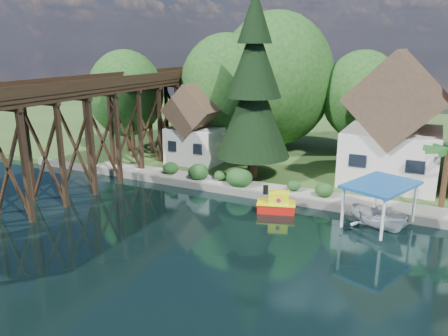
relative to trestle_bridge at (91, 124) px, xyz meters
The scene contains 13 objects.
ground 17.64m from the trestle_bridge, 17.91° to the right, with size 140.00×140.00×0.00m, color black.
bank 33.36m from the trestle_bridge, 60.97° to the left, with size 140.00×52.00×0.50m, color #305120.
seawall 20.82m from the trestle_bridge, ahead, with size 60.00×0.40×0.62m, color slate.
promenade 22.90m from the trestle_bridge, 10.63° to the left, with size 50.00×2.60×0.06m, color gray.
trestle_bridge is the anchor object (origin of this frame).
house_left 25.42m from the trestle_bridge, 25.21° to the left, with size 7.64×8.64×11.02m.
shed 10.69m from the trestle_bridge, 61.81° to the left, with size 5.09×5.40×7.85m.
bg_trees 23.48m from the trestle_bridge, 43.41° to the left, with size 49.90×13.30×10.57m.
shrubs 12.79m from the trestle_bridge, 19.72° to the left, with size 15.76×2.47×1.70m.
conifer 14.00m from the trestle_bridge, 29.00° to the left, with size 6.41×6.41×15.78m.
tugboat 17.05m from the trestle_bridge, ahead, with size 3.08×2.23×2.01m.
boat_white_a 23.85m from the trestle_bridge, ahead, with size 3.00×4.21×0.87m, color white.
boat_canopy 23.74m from the trestle_bridge, ahead, with size 4.93×5.81×3.17m.
Camera 1 is at (9.98, -22.66, 11.81)m, focal length 35.00 mm.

